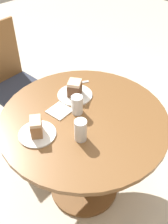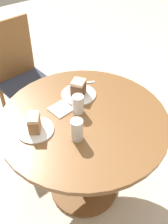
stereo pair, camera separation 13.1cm
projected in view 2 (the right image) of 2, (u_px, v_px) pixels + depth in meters
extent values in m
plane|color=beige|center=(84.00, 186.00, 2.05)|extent=(8.00, 8.00, 0.00)
cylinder|color=brown|center=(84.00, 185.00, 2.04)|extent=(0.52, 0.52, 0.03)
cylinder|color=brown|center=(84.00, 157.00, 1.81)|extent=(0.12, 0.12, 0.69)
cylinder|color=brown|center=(84.00, 119.00, 1.57)|extent=(1.01, 1.01, 0.03)
cylinder|color=brown|center=(29.00, 130.00, 2.20)|extent=(0.04, 0.04, 0.44)
cylinder|color=brown|center=(64.00, 111.00, 2.38)|extent=(0.04, 0.04, 0.44)
cylinder|color=brown|center=(4.00, 105.00, 2.44)|extent=(0.04, 0.04, 0.44)
cylinder|color=brown|center=(37.00, 90.00, 2.62)|extent=(0.04, 0.04, 0.44)
cube|color=#2D3342|center=(30.00, 88.00, 2.25)|extent=(0.45, 0.51, 0.03)
cube|color=brown|center=(11.00, 50.00, 2.20)|extent=(0.39, 0.05, 0.51)
cylinder|color=silver|center=(79.00, 94.00, 1.71)|extent=(0.23, 0.23, 0.01)
cylinder|color=silver|center=(35.00, 130.00, 1.47)|extent=(0.21, 0.21, 0.01)
cube|color=brown|center=(78.00, 89.00, 1.68)|extent=(0.12, 0.11, 0.08)
cube|color=beige|center=(78.00, 82.00, 1.65)|extent=(0.11, 0.11, 0.02)
cube|color=#9E6B42|center=(34.00, 124.00, 1.44)|extent=(0.10, 0.11, 0.08)
cube|color=beige|center=(33.00, 117.00, 1.40)|extent=(0.10, 0.11, 0.02)
cylinder|color=beige|center=(77.00, 107.00, 1.57)|extent=(0.06, 0.06, 0.07)
cylinder|color=white|center=(77.00, 104.00, 1.55)|extent=(0.07, 0.07, 0.12)
cylinder|color=silver|center=(77.00, 132.00, 1.40)|extent=(0.06, 0.06, 0.10)
cylinder|color=white|center=(77.00, 130.00, 1.39)|extent=(0.07, 0.07, 0.13)
cube|color=white|center=(61.00, 109.00, 1.60)|extent=(0.14, 0.14, 0.01)
cube|color=silver|center=(84.00, 83.00, 1.81)|extent=(0.14, 0.08, 0.00)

